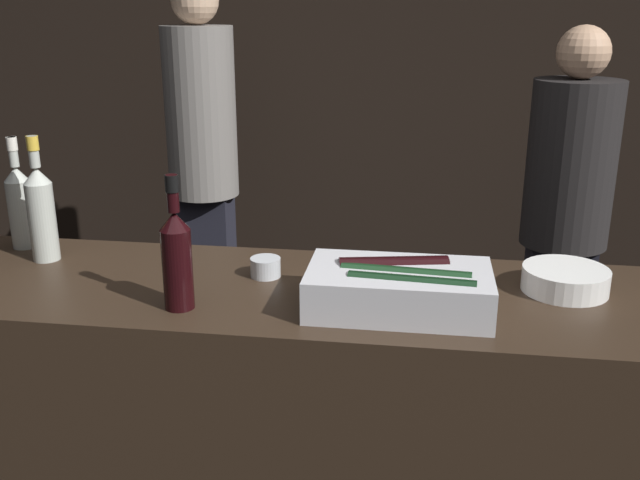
% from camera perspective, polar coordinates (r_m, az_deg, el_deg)
% --- Properties ---
extents(wall_back_chalkboard, '(6.40, 0.06, 2.80)m').
position_cam_1_polar(wall_back_chalkboard, '(3.99, 4.93, 13.80)').
color(wall_back_chalkboard, black).
rests_on(wall_back_chalkboard, ground_plane).
extents(bar_counter, '(2.09, 0.58, 1.03)m').
position_cam_1_polar(bar_counter, '(2.04, -0.12, -17.45)').
color(bar_counter, '#2D2116').
rests_on(bar_counter, ground_plane).
extents(ice_bin_with_bottles, '(0.42, 0.24, 0.11)m').
position_cam_1_polar(ice_bin_with_bottles, '(1.66, 6.39, -3.76)').
color(ice_bin_with_bottles, silver).
rests_on(ice_bin_with_bottles, bar_counter).
extents(bowl_white, '(0.21, 0.21, 0.06)m').
position_cam_1_polar(bowl_white, '(1.87, 19.03, -2.97)').
color(bowl_white, white).
rests_on(bowl_white, bar_counter).
extents(candle_votive, '(0.08, 0.08, 0.05)m').
position_cam_1_polar(candle_votive, '(1.87, -4.38, -2.18)').
color(candle_votive, silver).
rests_on(candle_votive, bar_counter).
extents(white_wine_bottle, '(0.07, 0.07, 0.33)m').
position_cam_1_polar(white_wine_bottle, '(2.24, -22.87, 2.71)').
color(white_wine_bottle, '#B2B7AD').
rests_on(white_wine_bottle, bar_counter).
extents(red_wine_bottle_black_foil, '(0.07, 0.07, 0.32)m').
position_cam_1_polar(red_wine_bottle_black_foil, '(1.67, -11.40, -1.19)').
color(red_wine_bottle_black_foil, black).
rests_on(red_wine_bottle_black_foil, bar_counter).
extents(rose_wine_bottle, '(0.07, 0.07, 0.35)m').
position_cam_1_polar(rose_wine_bottle, '(2.10, -21.42, 2.25)').
color(rose_wine_bottle, '#B2B7AD').
rests_on(rose_wine_bottle, bar_counter).
extents(person_in_hoodie, '(0.32, 0.32, 1.83)m').
position_cam_1_polar(person_in_hoodie, '(3.39, -9.35, 6.65)').
color(person_in_hoodie, black).
rests_on(person_in_hoodie, ground_plane).
extents(person_blond_tee, '(0.36, 0.36, 1.64)m').
position_cam_1_polar(person_blond_tee, '(3.17, 19.11, 2.65)').
color(person_blond_tee, black).
rests_on(person_blond_tee, ground_plane).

